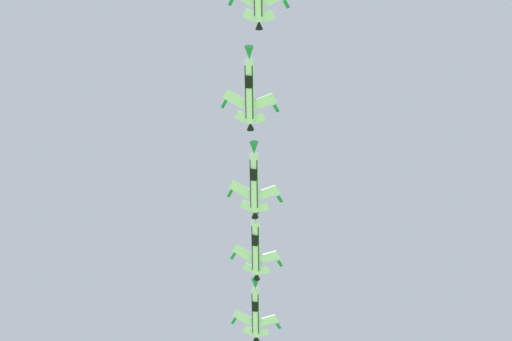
{
  "coord_description": "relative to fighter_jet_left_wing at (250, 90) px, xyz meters",
  "views": [
    {
      "loc": [
        1.05,
        -1.38,
        1.59
      ],
      "look_at": [
        -13.72,
        76.05,
        144.14
      ],
      "focal_mm": 61.62,
      "sensor_mm": 36.0,
      "label": 1
    }
  ],
  "objects": [
    {
      "name": "fighter_jet_left_outer",
      "position": [
        -4.98,
        32.18,
        -0.55
      ],
      "size": [
        10.16,
        15.91,
        4.61
      ],
      "rotation": [
        0.0,
        -0.29,
        3.32
      ],
      "color": "silver"
    },
    {
      "name": "fighter_jet_left_wing",
      "position": [
        0.0,
        0.0,
        0.0
      ],
      "size": [
        10.32,
        15.91,
        4.38
      ],
      "rotation": [
        0.0,
        -0.21,
        3.32
      ],
      "color": "silver"
    },
    {
      "name": "fighter_jet_right_outer",
      "position": [
        -8.49,
        50.18,
        2.75
      ],
      "size": [
        10.36,
        15.91,
        4.38
      ],
      "rotation": [
        0.0,
        -0.19,
        3.32
      ],
      "color": "silver"
    },
    {
      "name": "fighter_jet_right_wing",
      "position": [
        -2.5,
        17.49,
        -1.48
      ],
      "size": [
        10.3,
        15.91,
        4.38
      ],
      "rotation": [
        0.0,
        -0.23,
        3.32
      ],
      "color": "silver"
    }
  ]
}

